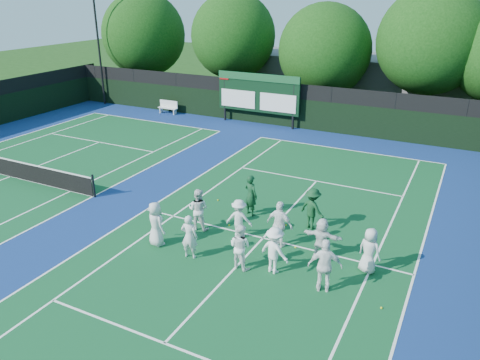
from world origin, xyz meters
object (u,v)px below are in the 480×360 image
at_px(scoreboard, 258,93).
at_px(bench, 168,107).
at_px(tennis_net, 9,167).
at_px(coach_left, 251,195).

height_order(scoreboard, bench, scoreboard).
height_order(tennis_net, coach_left, coach_left).
bearing_deg(coach_left, bench, -23.17).
xyz_separation_m(scoreboard, bench, (-7.38, -0.21, -1.66)).
relative_size(scoreboard, bench, 3.84).
relative_size(scoreboard, coach_left, 3.38).
distance_m(tennis_net, bench, 14.38).
xyz_separation_m(tennis_net, coach_left, (12.70, 1.62, 0.40)).
relative_size(tennis_net, coach_left, 6.37).
distance_m(scoreboard, coach_left, 14.23).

